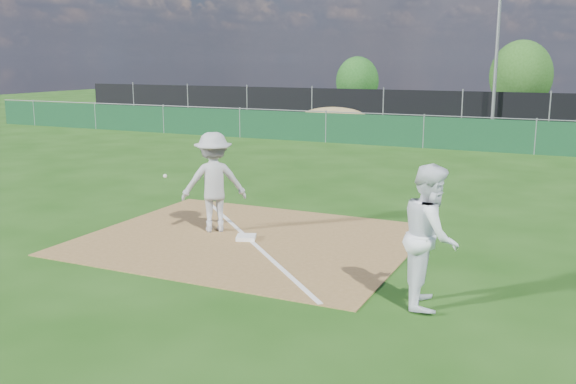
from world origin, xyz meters
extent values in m
plane|color=#19430E|center=(0.00, 10.00, 0.00)|extent=(90.00, 90.00, 0.00)
cube|color=brown|center=(0.00, 1.00, 0.01)|extent=(6.00, 5.00, 0.02)
cube|color=white|center=(0.00, 1.00, 0.03)|extent=(5.01, 5.01, 0.01)
cube|color=#0F381E|center=(0.00, 15.00, 0.60)|extent=(44.00, 0.05, 1.20)
ellipsoid|color=olive|center=(-5.00, 18.50, 0.58)|extent=(3.38, 2.60, 1.17)
cube|color=black|center=(0.00, 23.00, 0.90)|extent=(46.00, 0.04, 1.80)
cube|color=black|center=(0.00, 28.00, 0.01)|extent=(46.00, 9.00, 0.01)
cylinder|color=slate|center=(1.50, 22.70, 4.00)|extent=(0.16, 0.16, 8.00)
cube|color=white|center=(-0.03, 0.96, 0.06)|extent=(0.46, 0.46, 0.07)
imported|color=#B9B9BB|center=(-0.90, 1.26, 1.00)|extent=(1.45, 1.31, 1.95)
sphere|color=white|center=(-2.01, 1.20, 1.04)|extent=(0.08, 0.08, 0.08)
imported|color=white|center=(3.81, -0.80, 0.99)|extent=(0.95, 1.11, 1.99)
imported|color=#B6B8BE|center=(-6.66, 28.41, 0.68)|extent=(4.19, 2.53, 1.33)
imported|color=black|center=(0.92, 27.42, 0.68)|extent=(4.26, 2.89, 1.33)
cylinder|color=#382316|center=(-9.13, 33.75, 0.49)|extent=(0.24, 0.24, 0.99)
ellipsoid|color=#1A4F16|center=(-9.13, 33.75, 1.81)|extent=(2.96, 2.96, 3.40)
cylinder|color=#382316|center=(1.66, 33.36, 0.63)|extent=(0.24, 0.24, 1.27)
ellipsoid|color=#224F16|center=(1.66, 33.36, 2.32)|extent=(3.80, 3.80, 4.36)
camera|label=1|loc=(5.61, -9.27, 3.36)|focal=40.00mm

